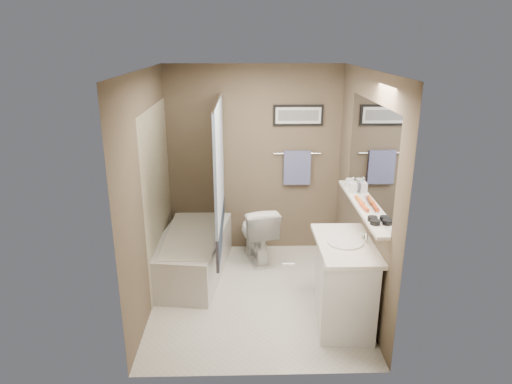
{
  "coord_description": "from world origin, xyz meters",
  "views": [
    {
      "loc": [
        -0.12,
        -4.38,
        2.68
      ],
      "look_at": [
        0.0,
        0.15,
        1.15
      ],
      "focal_mm": 32.0,
      "sensor_mm": 36.0,
      "label": 1
    }
  ],
  "objects_px": {
    "candle_bowl_near": "(375,222)",
    "toilet": "(257,232)",
    "candle_bowl_far": "(373,219)",
    "glass_jar": "(349,183)",
    "bathtub": "(192,254)",
    "vanity": "(344,284)",
    "soap_bottle": "(353,185)",
    "hair_brush_back": "(360,200)",
    "hair_brush_front": "(364,206)"
  },
  "relations": [
    {
      "from": "candle_bowl_near",
      "to": "hair_brush_back",
      "type": "height_order",
      "value": "hair_brush_back"
    },
    {
      "from": "candle_bowl_far",
      "to": "hair_brush_front",
      "type": "height_order",
      "value": "hair_brush_front"
    },
    {
      "from": "vanity",
      "to": "hair_brush_back",
      "type": "relative_size",
      "value": 4.09
    },
    {
      "from": "hair_brush_front",
      "to": "hair_brush_back",
      "type": "distance_m",
      "value": 0.17
    },
    {
      "from": "hair_brush_front",
      "to": "hair_brush_back",
      "type": "bearing_deg",
      "value": 90.0
    },
    {
      "from": "soap_bottle",
      "to": "toilet",
      "type": "bearing_deg",
      "value": 146.4
    },
    {
      "from": "vanity",
      "to": "candle_bowl_far",
      "type": "xyz_separation_m",
      "value": [
        0.19,
        -0.13,
        0.73
      ]
    },
    {
      "from": "hair_brush_front",
      "to": "soap_bottle",
      "type": "distance_m",
      "value": 0.49
    },
    {
      "from": "hair_brush_back",
      "to": "glass_jar",
      "type": "height_order",
      "value": "glass_jar"
    },
    {
      "from": "vanity",
      "to": "glass_jar",
      "type": "relative_size",
      "value": 9.0
    },
    {
      "from": "hair_brush_back",
      "to": "soap_bottle",
      "type": "height_order",
      "value": "soap_bottle"
    },
    {
      "from": "bathtub",
      "to": "vanity",
      "type": "distance_m",
      "value": 1.89
    },
    {
      "from": "candle_bowl_near",
      "to": "glass_jar",
      "type": "xyz_separation_m",
      "value": [
        0.0,
        1.06,
        0.03
      ]
    },
    {
      "from": "candle_bowl_near",
      "to": "candle_bowl_far",
      "type": "xyz_separation_m",
      "value": [
        0.0,
        0.08,
        0.0
      ]
    },
    {
      "from": "vanity",
      "to": "candle_bowl_far",
      "type": "relative_size",
      "value": 10.0
    },
    {
      "from": "hair_brush_front",
      "to": "candle_bowl_far",
      "type": "bearing_deg",
      "value": -90.0
    },
    {
      "from": "candle_bowl_far",
      "to": "hair_brush_front",
      "type": "bearing_deg",
      "value": 90.0
    },
    {
      "from": "candle_bowl_far",
      "to": "hair_brush_front",
      "type": "distance_m",
      "value": 0.31
    },
    {
      "from": "bathtub",
      "to": "candle_bowl_far",
      "type": "relative_size",
      "value": 16.67
    },
    {
      "from": "bathtub",
      "to": "hair_brush_back",
      "type": "xyz_separation_m",
      "value": [
        1.79,
        -0.63,
        0.89
      ]
    },
    {
      "from": "soap_bottle",
      "to": "hair_brush_back",
      "type": "bearing_deg",
      "value": -90.0
    },
    {
      "from": "vanity",
      "to": "hair_brush_back",
      "type": "height_order",
      "value": "hair_brush_back"
    },
    {
      "from": "bathtub",
      "to": "soap_bottle",
      "type": "bearing_deg",
      "value": -2.16
    },
    {
      "from": "candle_bowl_near",
      "to": "hair_brush_front",
      "type": "bearing_deg",
      "value": 90.0
    },
    {
      "from": "hair_brush_back",
      "to": "hair_brush_front",
      "type": "bearing_deg",
      "value": -90.0
    },
    {
      "from": "hair_brush_front",
      "to": "soap_bottle",
      "type": "height_order",
      "value": "soap_bottle"
    },
    {
      "from": "vanity",
      "to": "hair_brush_back",
      "type": "xyz_separation_m",
      "value": [
        0.19,
        0.36,
        0.74
      ]
    },
    {
      "from": "bathtub",
      "to": "candle_bowl_far",
      "type": "xyz_separation_m",
      "value": [
        1.79,
        -1.12,
        0.89
      ]
    },
    {
      "from": "vanity",
      "to": "candle_bowl_near",
      "type": "relative_size",
      "value": 10.0
    },
    {
      "from": "toilet",
      "to": "vanity",
      "type": "height_order",
      "value": "vanity"
    },
    {
      "from": "hair_brush_front",
      "to": "candle_bowl_near",
      "type": "bearing_deg",
      "value": -90.0
    },
    {
      "from": "bathtub",
      "to": "toilet",
      "type": "xyz_separation_m",
      "value": [
        0.78,
        0.35,
        0.12
      ]
    },
    {
      "from": "bathtub",
      "to": "vanity",
      "type": "xyz_separation_m",
      "value": [
        1.6,
        -0.99,
        0.15
      ]
    },
    {
      "from": "hair_brush_back",
      "to": "candle_bowl_near",
      "type": "bearing_deg",
      "value": -90.0
    },
    {
      "from": "hair_brush_back",
      "to": "glass_jar",
      "type": "relative_size",
      "value": 2.2
    },
    {
      "from": "candle_bowl_near",
      "to": "toilet",
      "type": "bearing_deg",
      "value": 122.91
    },
    {
      "from": "vanity",
      "to": "soap_bottle",
      "type": "bearing_deg",
      "value": 79.97
    },
    {
      "from": "vanity",
      "to": "toilet",
      "type": "bearing_deg",
      "value": 126.64
    },
    {
      "from": "candle_bowl_far",
      "to": "soap_bottle",
      "type": "distance_m",
      "value": 0.8
    },
    {
      "from": "bathtub",
      "to": "candle_bowl_far",
      "type": "height_order",
      "value": "candle_bowl_far"
    },
    {
      "from": "toilet",
      "to": "candle_bowl_far",
      "type": "relative_size",
      "value": 8.15
    },
    {
      "from": "glass_jar",
      "to": "hair_brush_front",
      "type": "bearing_deg",
      "value": -90.0
    },
    {
      "from": "candle_bowl_far",
      "to": "glass_jar",
      "type": "distance_m",
      "value": 0.98
    },
    {
      "from": "toilet",
      "to": "soap_bottle",
      "type": "xyz_separation_m",
      "value": [
        1.0,
        -0.67,
        0.83
      ]
    },
    {
      "from": "toilet",
      "to": "soap_bottle",
      "type": "relative_size",
      "value": 4.38
    },
    {
      "from": "bathtub",
      "to": "toilet",
      "type": "relative_size",
      "value": 2.04
    },
    {
      "from": "bathtub",
      "to": "candle_bowl_near",
      "type": "distance_m",
      "value": 2.33
    },
    {
      "from": "candle_bowl_near",
      "to": "hair_brush_front",
      "type": "relative_size",
      "value": 0.41
    },
    {
      "from": "vanity",
      "to": "glass_jar",
      "type": "height_order",
      "value": "glass_jar"
    },
    {
      "from": "vanity",
      "to": "hair_brush_front",
      "type": "height_order",
      "value": "hair_brush_front"
    }
  ]
}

